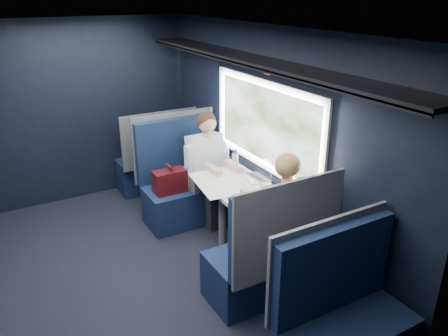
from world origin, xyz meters
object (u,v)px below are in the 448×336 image
man (209,163)px  seat_bay_far (268,259)px  table (235,191)px  seat_row_front (156,162)px  seat_bay_near (184,186)px  laptop (261,172)px  bottle_small (235,162)px  cup (230,164)px  woman (282,212)px  seat_row_back (343,324)px

man → seat_bay_far: bearing=-99.0°
table → seat_row_front: seat_row_front is taller
table → seat_bay_near: 0.92m
seat_bay_near → laptop: seat_bay_near is taller
table → seat_bay_near: size_ratio=0.79×
bottle_small → cup: size_ratio=2.97×
seat_bay_near → seat_bay_far: size_ratio=1.00×
table → seat_row_front: (-0.18, 1.80, -0.25)m
woman → cup: bearing=84.0°
seat_row_front → man: size_ratio=0.88×
seat_bay_near → man: size_ratio=0.95×
man → cup: man is taller
seat_row_back → man: size_ratio=0.88×
seat_row_front → seat_row_back: (0.00, -3.59, 0.00)m
table → man: bearing=84.5°
seat_row_front → cup: (0.37, -1.36, 0.37)m
seat_bay_near → seat_row_front: bearing=89.2°
seat_bay_near → seat_row_front: size_ratio=1.09×
bottle_small → seat_row_back: bearing=-99.9°
seat_bay_near → bottle_small: (0.38, -0.56, 0.42)m
woman → table: bearing=95.5°
woman → seat_bay_far: bearing=-146.2°
seat_bay_near → bottle_small: 0.80m
seat_bay_far → seat_row_front: (0.00, 2.67, -0.00)m
table → laptop: 0.36m
bottle_small → cup: 0.15m
man → bottle_small: size_ratio=5.37×
table → laptop: (0.33, 0.02, 0.14)m
man → woman: (0.00, -1.41, 0.01)m
table → woman: bearing=-84.5°
woman → laptop: woman is taller
seat_bay_far → seat_row_back: seat_bay_far is taller
table → bottle_small: (0.18, 0.31, 0.19)m
table → seat_row_back: 1.82m
bottle_small → cup: bottle_small is taller
seat_bay_far → woman: 0.43m
man → table: bearing=-95.5°
seat_row_front → man: 1.17m
laptop → cup: 0.44m
cup → laptop: bearing=-71.3°
man → cup: bearing=-64.8°
seat_bay_far → bottle_small: bearing=72.8°
table → cup: 0.49m
seat_row_back → laptop: (0.51, 1.82, 0.39)m
seat_row_front → laptop: (0.51, -1.78, 0.39)m
seat_row_front → woman: size_ratio=0.88×
seat_row_back → bottle_small: seat_row_back is taller
bottle_small → laptop: bearing=-62.9°
laptop → table: bearing=-176.4°
seat_bay_far → seat_row_back: size_ratio=1.09×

